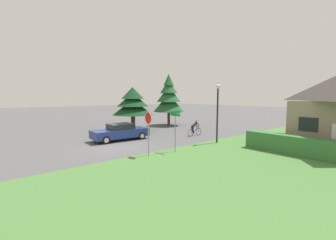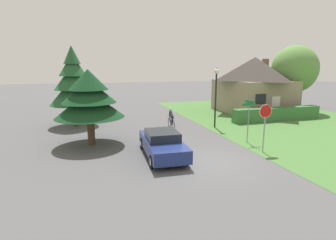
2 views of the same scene
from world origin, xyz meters
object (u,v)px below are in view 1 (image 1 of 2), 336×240
at_px(cyclist, 195,128).
at_px(conifer_tall_far, 169,97).
at_px(street_name_sign, 175,124).
at_px(sedan_left_lane, 120,132).
at_px(conifer_tall_near, 133,103).
at_px(street_lamp, 218,102).
at_px(stop_sign, 148,125).

relative_size(cyclist, conifer_tall_far, 0.28).
bearing_deg(cyclist, street_name_sign, -147.31).
height_order(sedan_left_lane, conifer_tall_near, conifer_tall_near).
xyz_separation_m(cyclist, street_lamp, (3.30, -0.95, 2.51)).
bearing_deg(cyclist, sedan_left_lane, 158.84).
height_order(cyclist, stop_sign, stop_sign).
distance_m(sedan_left_lane, conifer_tall_near, 5.43).
distance_m(sedan_left_lane, stop_sign, 5.81).
xyz_separation_m(sedan_left_lane, cyclist, (2.51, 6.25, 0.04)).
height_order(street_lamp, conifer_tall_far, conifer_tall_far).
xyz_separation_m(conifer_tall_near, conifer_tall_far, (-1.09, 5.79, 0.58)).
xyz_separation_m(sedan_left_lane, conifer_tall_far, (-4.68, 9.18, 2.83)).
bearing_deg(conifer_tall_near, street_name_sign, -14.74).
bearing_deg(street_name_sign, conifer_tall_far, 141.84).
bearing_deg(street_lamp, street_name_sign, -89.52).
relative_size(street_lamp, conifer_tall_far, 0.73).
relative_size(stop_sign, street_name_sign, 1.01).
height_order(cyclist, conifer_tall_near, conifer_tall_near).
distance_m(street_lamp, conifer_tall_near, 9.60).
bearing_deg(conifer_tall_near, stop_sign, -25.73).
relative_size(street_name_sign, conifer_tall_far, 0.42).
bearing_deg(street_name_sign, sedan_left_lane, -171.26).
xyz_separation_m(stop_sign, conifer_tall_near, (-9.17, 4.42, 1.00)).
xyz_separation_m(street_lamp, conifer_tall_far, (-10.50, 3.88, 0.29)).
distance_m(sedan_left_lane, street_name_sign, 6.04).
xyz_separation_m(stop_sign, conifer_tall_far, (-10.26, 10.21, 1.58)).
bearing_deg(sedan_left_lane, stop_sign, -97.49).
bearing_deg(cyclist, street_lamp, -105.34).
relative_size(sedan_left_lane, conifer_tall_far, 0.74).
bearing_deg(street_lamp, sedan_left_lane, -137.64).
distance_m(stop_sign, conifer_tall_near, 10.23).
height_order(sedan_left_lane, conifer_tall_far, conifer_tall_far).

